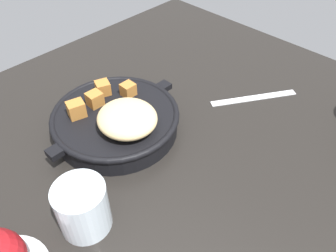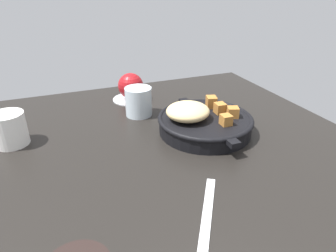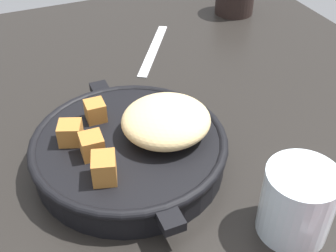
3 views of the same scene
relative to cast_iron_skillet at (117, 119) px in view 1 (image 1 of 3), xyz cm
name	(u,v)px [view 1 (image 1 of 3)]	position (x,y,z in cm)	size (l,w,h in cm)	color
ground_plane	(167,140)	(-5.65, 7.57, -4.21)	(96.88, 86.72, 2.40)	black
cast_iron_skillet	(117,119)	(0.00, 0.00, 0.00)	(28.51, 24.18, 8.21)	black
butter_knife	(254,98)	(-26.88, 13.12, -2.83)	(19.16, 1.60, 0.36)	silver
water_glass_short	(83,208)	(16.19, 12.21, 1.07)	(7.58, 7.58, 8.16)	silver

